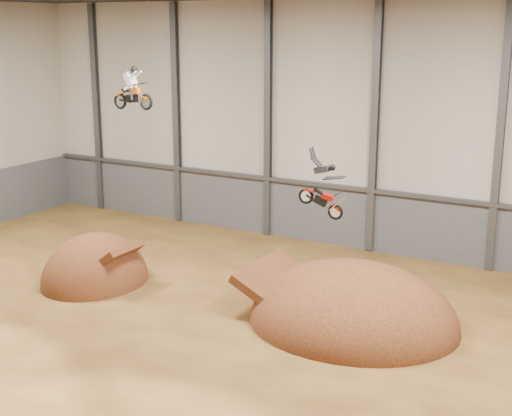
# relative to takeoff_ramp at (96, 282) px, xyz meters

# --- Properties ---
(floor) EXTENTS (40.00, 40.00, 0.00)m
(floor) POSITION_rel_takeoff_ramp_xyz_m (6.84, -3.13, 0.00)
(floor) COLOR #4F3215
(floor) RESTS_ON ground
(back_wall) EXTENTS (40.00, 0.10, 14.00)m
(back_wall) POSITION_rel_takeoff_ramp_xyz_m (6.84, 11.87, 7.00)
(back_wall) COLOR #B9B1A4
(back_wall) RESTS_ON ground
(lower_band_back) EXTENTS (39.80, 0.18, 3.50)m
(lower_band_back) POSITION_rel_takeoff_ramp_xyz_m (6.84, 11.77, 1.75)
(lower_band_back) COLOR #505257
(lower_band_back) RESTS_ON ground
(steel_rail) EXTENTS (39.80, 0.35, 0.20)m
(steel_rail) POSITION_rel_takeoff_ramp_xyz_m (6.84, 11.62, 3.55)
(steel_rail) COLOR #47494F
(steel_rail) RESTS_ON lower_band_back
(steel_column_0) EXTENTS (0.40, 0.36, 13.90)m
(steel_column_0) POSITION_rel_takeoff_ramp_xyz_m (-9.83, 11.67, 7.00)
(steel_column_0) COLOR #47494F
(steel_column_0) RESTS_ON ground
(steel_column_1) EXTENTS (0.40, 0.36, 13.90)m
(steel_column_1) POSITION_rel_takeoff_ramp_xyz_m (-3.16, 11.67, 7.00)
(steel_column_1) COLOR #47494F
(steel_column_1) RESTS_ON ground
(steel_column_2) EXTENTS (0.40, 0.36, 13.90)m
(steel_column_2) POSITION_rel_takeoff_ramp_xyz_m (3.50, 11.67, 7.00)
(steel_column_2) COLOR #47494F
(steel_column_2) RESTS_ON ground
(steel_column_3) EXTENTS (0.40, 0.36, 13.90)m
(steel_column_3) POSITION_rel_takeoff_ramp_xyz_m (10.17, 11.67, 7.00)
(steel_column_3) COLOR #47494F
(steel_column_3) RESTS_ON ground
(steel_column_4) EXTENTS (0.40, 0.36, 13.90)m
(steel_column_4) POSITION_rel_takeoff_ramp_xyz_m (16.84, 11.67, 7.00)
(steel_column_4) COLOR #47494F
(steel_column_4) RESTS_ON ground
(takeoff_ramp) EXTENTS (4.98, 5.74, 4.98)m
(takeoff_ramp) POSITION_rel_takeoff_ramp_xyz_m (0.00, 0.00, 0.00)
(takeoff_ramp) COLOR #401E10
(takeoff_ramp) RESTS_ON ground
(landing_ramp) EXTENTS (9.18, 8.12, 5.30)m
(landing_ramp) POSITION_rel_takeoff_ramp_xyz_m (13.22, 1.54, 0.00)
(landing_ramp) COLOR #401E10
(landing_ramp) RESTS_ON ground
(fmx_rider_a) EXTENTS (2.53, 1.12, 2.24)m
(fmx_rider_a) POSITION_rel_takeoff_ramp_xyz_m (2.37, 0.65, 9.80)
(fmx_rider_a) COLOR #CE5E05
(fmx_rider_b) EXTENTS (3.32, 1.01, 3.07)m
(fmx_rider_b) POSITION_rel_takeoff_ramp_xyz_m (12.34, -0.42, 6.50)
(fmx_rider_b) COLOR #BF0900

